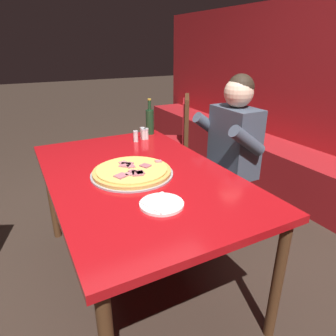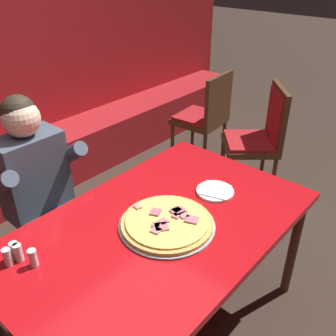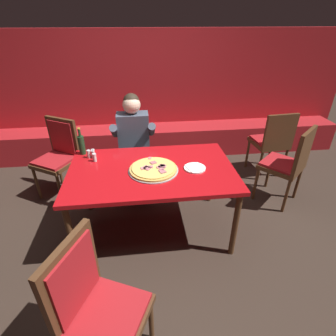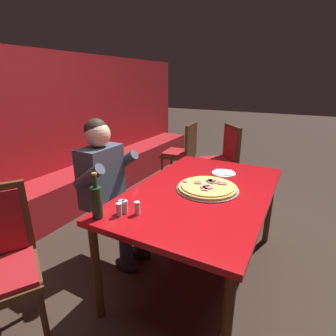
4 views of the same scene
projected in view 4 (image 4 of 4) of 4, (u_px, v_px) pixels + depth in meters
name	position (u px, v px, depth m)	size (l,w,h in m)	color
ground_plane	(198.00, 271.00, 2.26)	(24.00, 24.00, 0.00)	#33261E
booth_wall_panel	(20.00, 138.00, 2.93)	(6.80, 0.16, 1.90)	#A3191E
booth_bench	(48.00, 202.00, 3.02)	(6.46, 0.48, 0.46)	#A3191E
main_dining_table	(201.00, 197.00, 2.04)	(1.59, 0.99, 0.77)	#4C2D19
pizza	(207.00, 187.00, 2.01)	(0.48, 0.48, 0.05)	#9E9EA3
plate_white_paper	(224.00, 173.00, 2.34)	(0.21, 0.21, 0.02)	white
beer_bottle	(97.00, 201.00, 1.57)	(0.07, 0.07, 0.29)	#19381E
shaker_parmesan	(122.00, 207.00, 1.65)	(0.04, 0.04, 0.09)	silver
shaker_oregano	(119.00, 210.00, 1.61)	(0.04, 0.04, 0.09)	silver
shaker_red_pepper_flakes	(125.00, 208.00, 1.65)	(0.04, 0.04, 0.09)	silver
shaker_black_pepper	(137.00, 209.00, 1.63)	(0.04, 0.04, 0.09)	silver
diner_seated_blue_shirt	(110.00, 186.00, 2.24)	(0.53, 0.53, 1.27)	black
dining_chair_side_aisle	(183.00, 150.00, 3.96)	(0.48, 0.48, 0.96)	#4C2D19
dining_chair_by_booth	(223.00, 156.00, 3.58)	(0.62, 0.62, 0.99)	#4C2D19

